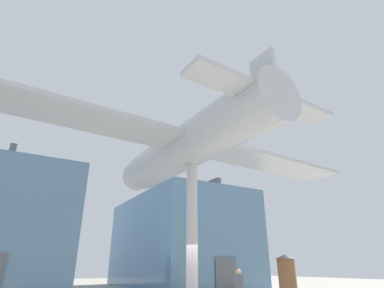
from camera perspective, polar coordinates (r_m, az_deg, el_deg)
The scene contains 5 objects.
glass_pavilion_right at distance 29.90m, azimuth -2.62°, elevation -17.97°, with size 8.74×14.90×8.44m.
support_pylon_central at distance 12.92m, azimuth 0.00°, elevation -16.60°, with size 0.47×0.47×5.93m.
suspended_airplane at distance 14.12m, azimuth -0.63°, elevation -0.33°, with size 19.76×12.34×2.92m.
visitor_person at distance 15.09m, azimuth 8.96°, elevation -25.06°, with size 0.25×0.42×1.57m.
info_kiosk at distance 18.19m, azimuth 17.68°, elevation -22.92°, with size 1.07×1.07×2.31m.
Camera 1 is at (-6.44, -11.12, 1.68)m, focal length 28.00 mm.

